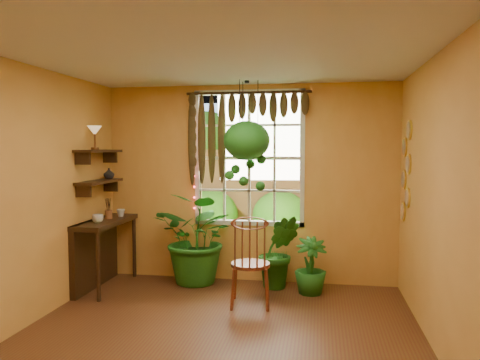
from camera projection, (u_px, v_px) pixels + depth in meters
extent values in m
plane|color=#553618|center=(212.00, 348.00, 4.31)|extent=(4.50, 4.50, 0.00)
plane|color=silver|center=(211.00, 51.00, 4.12)|extent=(4.50, 4.50, 0.00)
plane|color=gold|center=(249.00, 184.00, 6.43)|extent=(4.00, 0.00, 4.00)
plane|color=gold|center=(11.00, 198.00, 4.55)|extent=(0.00, 4.50, 4.50)
plane|color=gold|center=(446.00, 207.00, 3.88)|extent=(0.00, 4.50, 4.50)
cube|color=silver|center=(249.00, 158.00, 6.43)|extent=(1.52, 0.10, 1.86)
cube|color=white|center=(250.00, 158.00, 6.46)|extent=(1.38, 0.01, 1.78)
cylinder|color=#321D0D|center=(248.00, 93.00, 6.26)|extent=(1.70, 0.04, 0.04)
cube|color=#321D0D|center=(106.00, 222.00, 6.12)|extent=(0.40, 1.20, 0.06)
cube|color=#321D0D|center=(95.00, 253.00, 6.18)|extent=(0.08, 1.18, 0.90)
cylinder|color=#321D0D|center=(98.00, 266.00, 5.59)|extent=(0.05, 0.05, 0.86)
cylinder|color=#321D0D|center=(134.00, 247.00, 6.67)|extent=(0.05, 0.05, 0.86)
cube|color=#321D0D|center=(100.00, 182.00, 6.10)|extent=(0.25, 0.90, 0.04)
cube|color=#321D0D|center=(99.00, 151.00, 6.07)|extent=(0.25, 0.90, 0.04)
cube|color=#20621C|center=(280.00, 224.00, 11.44)|extent=(14.00, 10.00, 0.04)
cube|color=brown|center=(272.00, 194.00, 9.60)|extent=(12.00, 0.10, 1.80)
plane|color=#7E9ED3|center=(285.00, 158.00, 13.10)|extent=(12.00, 0.00, 12.00)
cylinder|color=brown|center=(250.00, 265.00, 5.46)|extent=(0.50, 0.50, 0.04)
torus|color=brown|center=(250.00, 223.00, 5.23)|extent=(0.44, 0.08, 0.43)
imported|color=#185316|center=(199.00, 238.00, 6.32)|extent=(1.40, 1.31, 1.25)
imported|color=#185316|center=(279.00, 252.00, 6.12)|extent=(0.58, 0.49, 0.97)
imported|color=#185316|center=(311.00, 266.00, 5.89)|extent=(0.49, 0.49, 0.71)
ellipsoid|color=black|center=(247.00, 147.00, 6.01)|extent=(0.35, 0.35, 0.21)
ellipsoid|color=#185316|center=(247.00, 141.00, 6.00)|extent=(0.60, 0.60, 0.51)
imported|color=silver|center=(98.00, 219.00, 5.86)|extent=(0.15, 0.15, 0.11)
imported|color=beige|center=(121.00, 213.00, 6.39)|extent=(0.14, 0.14, 0.10)
cylinder|color=brown|center=(109.00, 214.00, 6.21)|extent=(0.09, 0.09, 0.12)
imported|color=#B2AD99|center=(109.00, 174.00, 6.36)|extent=(0.18, 0.18, 0.15)
cylinder|color=brown|center=(95.00, 149.00, 5.93)|extent=(0.10, 0.10, 0.03)
cylinder|color=brown|center=(95.00, 141.00, 5.93)|extent=(0.02, 0.02, 0.18)
cone|color=slate|center=(95.00, 131.00, 5.92)|extent=(0.18, 0.18, 0.12)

